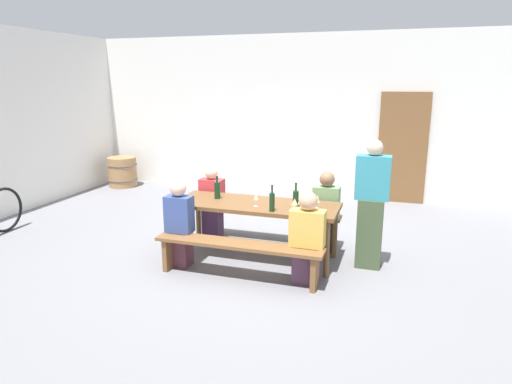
# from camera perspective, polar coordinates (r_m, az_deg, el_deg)

# --- Properties ---
(ground_plane) EXTENTS (24.00, 24.00, 0.00)m
(ground_plane) POSITION_cam_1_polar(r_m,az_deg,el_deg) (6.07, 0.00, -8.27)
(ground_plane) COLOR slate
(back_wall) EXTENTS (14.00, 0.20, 3.20)m
(back_wall) POSITION_cam_1_polar(r_m,az_deg,el_deg) (9.23, 7.20, 9.52)
(back_wall) COLOR silver
(back_wall) RESTS_ON ground
(wooden_door) EXTENTS (0.90, 0.06, 2.10)m
(wooden_door) POSITION_cam_1_polar(r_m,az_deg,el_deg) (8.98, 18.10, 5.29)
(wooden_door) COLOR brown
(wooden_door) RESTS_ON ground
(tasting_table) EXTENTS (2.14, 0.78, 0.75)m
(tasting_table) POSITION_cam_1_polar(r_m,az_deg,el_deg) (5.85, 0.00, -2.17)
(tasting_table) COLOR brown
(tasting_table) RESTS_ON ground
(bench_near) EXTENTS (2.04, 0.30, 0.45)m
(bench_near) POSITION_cam_1_polar(r_m,az_deg,el_deg) (5.33, -2.31, -7.39)
(bench_near) COLOR brown
(bench_near) RESTS_ON ground
(bench_far) EXTENTS (2.04, 0.30, 0.45)m
(bench_far) POSITION_cam_1_polar(r_m,az_deg,el_deg) (6.57, 1.86, -3.22)
(bench_far) COLOR brown
(bench_far) RESTS_ON ground
(wine_bottle_0) EXTENTS (0.08, 0.08, 0.31)m
(wine_bottle_0) POSITION_cam_1_polar(r_m,az_deg,el_deg) (6.05, -4.95, 0.28)
(wine_bottle_0) COLOR #143319
(wine_bottle_0) RESTS_ON tasting_table
(wine_bottle_1) EXTENTS (0.07, 0.07, 0.33)m
(wine_bottle_1) POSITION_cam_1_polar(r_m,az_deg,el_deg) (5.45, 2.04, -1.21)
(wine_bottle_1) COLOR #143319
(wine_bottle_1) RESTS_ON tasting_table
(wine_bottle_2) EXTENTS (0.07, 0.07, 0.31)m
(wine_bottle_2) POSITION_cam_1_polar(r_m,az_deg,el_deg) (5.64, 5.07, -0.81)
(wine_bottle_2) COLOR #143319
(wine_bottle_2) RESTS_ON tasting_table
(wine_glass_0) EXTENTS (0.08, 0.08, 0.18)m
(wine_glass_0) POSITION_cam_1_polar(r_m,az_deg,el_deg) (5.52, 5.72, -1.04)
(wine_glass_0) COLOR silver
(wine_glass_0) RESTS_ON tasting_table
(wine_glass_1) EXTENTS (0.06, 0.06, 0.17)m
(wine_glass_1) POSITION_cam_1_polar(r_m,az_deg,el_deg) (5.64, 7.81, -0.92)
(wine_glass_1) COLOR silver
(wine_glass_1) RESTS_ON tasting_table
(wine_glass_2) EXTENTS (0.08, 0.08, 0.17)m
(wine_glass_2) POSITION_cam_1_polar(r_m,az_deg,el_deg) (5.43, 4.94, -1.30)
(wine_glass_2) COLOR silver
(wine_glass_2) RESTS_ON tasting_table
(wine_glass_3) EXTENTS (0.06, 0.06, 0.18)m
(wine_glass_3) POSITION_cam_1_polar(r_m,az_deg,el_deg) (5.65, 0.01, -0.63)
(wine_glass_3) COLOR silver
(wine_glass_3) RESTS_ON tasting_table
(wine_glass_4) EXTENTS (0.06, 0.06, 0.17)m
(wine_glass_4) POSITION_cam_1_polar(r_m,az_deg,el_deg) (5.75, 5.66, -0.56)
(wine_glass_4) COLOR silver
(wine_glass_4) RESTS_ON tasting_table
(seated_guest_near_0) EXTENTS (0.33, 0.24, 1.11)m
(seated_guest_near_0) POSITION_cam_1_polar(r_m,az_deg,el_deg) (5.72, -9.68, -4.17)
(seated_guest_near_0) COLOR #582E39
(seated_guest_near_0) RESTS_ON ground
(seated_guest_near_1) EXTENTS (0.40, 0.24, 1.09)m
(seated_guest_near_1) POSITION_cam_1_polar(r_m,az_deg,el_deg) (5.21, 6.51, -6.10)
(seated_guest_near_1) COLOR #56344D
(seated_guest_near_1) RESTS_ON ground
(seated_guest_far_0) EXTENTS (0.35, 0.24, 1.09)m
(seated_guest_far_0) POSITION_cam_1_polar(r_m,az_deg,el_deg) (6.67, -5.58, -1.59)
(seated_guest_far_0) COLOR #53355E
(seated_guest_far_0) RESTS_ON ground
(seated_guest_far_1) EXTENTS (0.35, 0.24, 1.12)m
(seated_guest_far_1) POSITION_cam_1_polar(r_m,az_deg,el_deg) (6.21, 8.86, -2.70)
(seated_guest_far_1) COLOR #2A4158
(seated_guest_far_1) RESTS_ON ground
(standing_host) EXTENTS (0.41, 0.24, 1.62)m
(standing_host) POSITION_cam_1_polar(r_m,az_deg,el_deg) (5.71, 14.41, -1.88)
(standing_host) COLOR #415334
(standing_host) RESTS_ON ground
(wine_barrel) EXTENTS (0.65, 0.65, 0.65)m
(wine_barrel) POSITION_cam_1_polar(r_m,az_deg,el_deg) (10.42, -16.60, 2.48)
(wine_barrel) COLOR #9E7247
(wine_barrel) RESTS_ON ground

